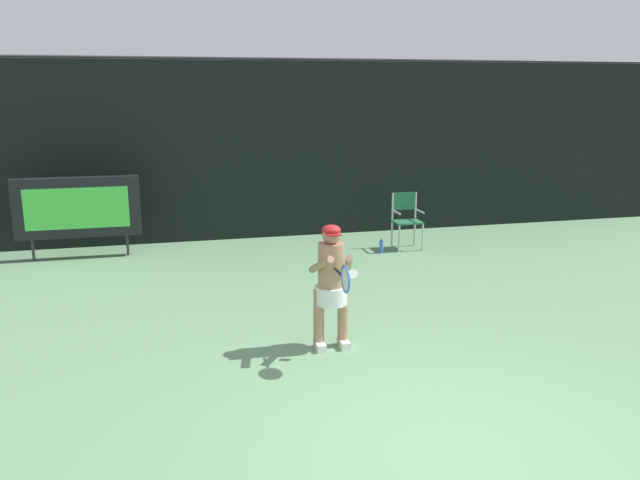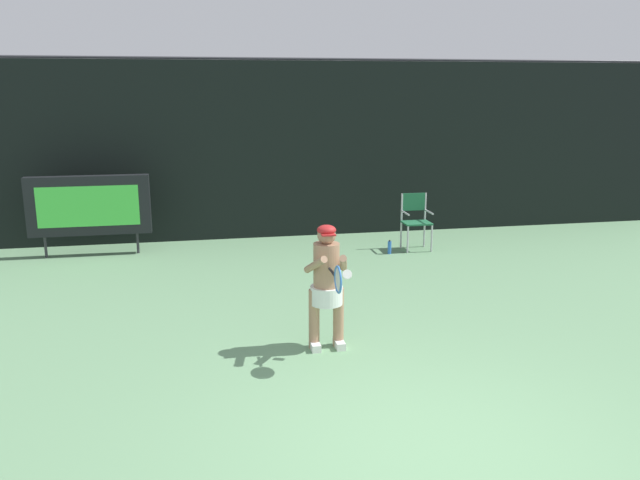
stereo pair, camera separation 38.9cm
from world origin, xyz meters
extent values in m
cube|color=#67956A|center=(0.00, 0.00, -0.01)|extent=(18.00, 22.00, 0.02)
cube|color=black|center=(0.00, 8.50, 1.80)|extent=(18.00, 0.12, 3.60)
cylinder|color=#38383D|center=(0.00, 8.50, 3.63)|extent=(18.00, 0.05, 0.05)
cube|color=black|center=(-3.81, 7.60, 0.95)|extent=(2.20, 0.20, 1.10)
cube|color=#46D646|center=(-3.81, 7.50, 0.95)|extent=(1.80, 0.01, 0.75)
cylinder|color=#2D2D33|center=(-4.64, 7.60, 0.20)|extent=(0.05, 0.05, 0.40)
cylinder|color=#2D2D33|center=(-2.99, 7.60, 0.20)|extent=(0.05, 0.05, 0.40)
cylinder|color=#B7B7BC|center=(2.05, 6.60, 0.26)|extent=(0.04, 0.04, 0.52)
cylinder|color=#B7B7BC|center=(2.52, 6.60, 0.26)|extent=(0.04, 0.04, 0.52)
cylinder|color=#B7B7BC|center=(2.05, 7.01, 0.26)|extent=(0.04, 0.04, 0.52)
cylinder|color=#B7B7BC|center=(2.52, 7.01, 0.26)|extent=(0.04, 0.04, 0.52)
cube|color=#21653F|center=(2.28, 6.81, 0.54)|extent=(0.52, 0.44, 0.03)
cylinder|color=#B7B7BC|center=(2.05, 7.01, 0.80)|extent=(0.04, 0.04, 0.56)
cylinder|color=#B7B7BC|center=(2.52, 7.01, 0.80)|extent=(0.04, 0.04, 0.56)
cube|color=#21653F|center=(2.28, 7.01, 0.91)|extent=(0.48, 0.02, 0.34)
cylinder|color=#B7B7BC|center=(2.05, 6.81, 0.74)|extent=(0.04, 0.44, 0.04)
cylinder|color=#B7B7BC|center=(2.52, 6.81, 0.74)|extent=(0.04, 0.44, 0.04)
cylinder|color=blue|center=(1.69, 6.61, 0.12)|extent=(0.07, 0.07, 0.24)
cylinder|color=black|center=(1.69, 6.61, 0.25)|extent=(0.03, 0.03, 0.03)
cube|color=white|center=(-0.56, 2.41, 0.04)|extent=(0.11, 0.26, 0.09)
cube|color=white|center=(-0.26, 2.41, 0.04)|extent=(0.11, 0.26, 0.09)
cylinder|color=#A37A5B|center=(-0.56, 2.46, 0.37)|extent=(0.13, 0.13, 0.74)
cylinder|color=#A37A5B|center=(-0.26, 2.46, 0.37)|extent=(0.13, 0.13, 0.74)
cylinder|color=white|center=(-0.41, 2.46, 0.66)|extent=(0.39, 0.39, 0.22)
cylinder|color=#A37A5B|center=(-0.41, 2.46, 1.02)|extent=(0.31, 0.31, 0.56)
sphere|color=#A37A5B|center=(-0.41, 2.46, 1.40)|extent=(0.22, 0.22, 0.22)
ellipsoid|color=#B22323|center=(-0.41, 2.46, 1.46)|extent=(0.22, 0.22, 0.12)
cube|color=#B22323|center=(-0.41, 2.36, 1.43)|extent=(0.17, 0.12, 0.02)
cylinder|color=#A37A5B|center=(-0.57, 2.29, 1.09)|extent=(0.21, 0.51, 0.31)
cylinder|color=#A37A5B|center=(-0.24, 2.29, 1.09)|extent=(0.21, 0.51, 0.31)
cylinder|color=white|center=(-0.22, 2.17, 0.99)|extent=(0.13, 0.12, 0.12)
cylinder|color=black|center=(-0.41, 2.15, 1.04)|extent=(0.03, 0.28, 0.03)
torus|color=#336CBB|center=(-0.41, 1.84, 1.04)|extent=(0.02, 0.31, 0.31)
ellipsoid|color=silver|center=(-0.41, 1.84, 1.04)|extent=(0.01, 0.26, 0.26)
camera|label=1|loc=(-2.30, -4.63, 3.09)|focal=36.15mm
camera|label=2|loc=(-1.92, -4.72, 3.09)|focal=36.15mm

